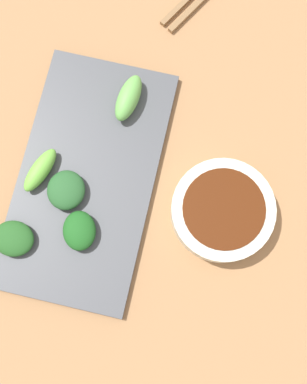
% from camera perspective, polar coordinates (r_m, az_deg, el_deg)
% --- Properties ---
extents(tabletop, '(2.10, 2.10, 0.02)m').
position_cam_1_polar(tabletop, '(0.69, -1.81, -1.25)').
color(tabletop, '#A0744B').
rests_on(tabletop, ground).
extents(sauce_bowl, '(0.14, 0.14, 0.04)m').
position_cam_1_polar(sauce_bowl, '(0.66, 8.15, -2.21)').
color(sauce_bowl, silver).
rests_on(sauce_bowl, tabletop).
extents(serving_plate, '(0.19, 0.35, 0.01)m').
position_cam_1_polar(serving_plate, '(0.68, -7.87, 1.62)').
color(serving_plate, '#484B50').
rests_on(serving_plate, tabletop).
extents(broccoli_leafy_0, '(0.06, 0.05, 0.02)m').
position_cam_1_polar(broccoli_leafy_0, '(0.67, -16.26, -5.31)').
color(broccoli_leafy_0, '#235721').
rests_on(broccoli_leafy_0, serving_plate).
extents(broccoli_leafy_1, '(0.06, 0.07, 0.02)m').
position_cam_1_polar(broccoli_leafy_1, '(0.65, -8.77, -4.54)').
color(broccoli_leafy_1, '#1D5A1E').
rests_on(broccoli_leafy_1, serving_plate).
extents(broccoli_leafy_2, '(0.06, 0.06, 0.02)m').
position_cam_1_polar(broccoli_leafy_2, '(0.66, -10.31, 0.22)').
color(broccoli_leafy_2, '#27592B').
rests_on(broccoli_leafy_2, serving_plate).
extents(broccoli_stalk_3, '(0.04, 0.07, 0.03)m').
position_cam_1_polar(broccoli_stalk_3, '(0.69, -2.98, 11.05)').
color(broccoli_stalk_3, '#66B151').
rests_on(broccoli_stalk_3, serving_plate).
extents(broccoli_stalk_4, '(0.05, 0.07, 0.02)m').
position_cam_1_polar(broccoli_stalk_4, '(0.68, -13.27, 2.54)').
color(broccoli_stalk_4, '#6CBC41').
rests_on(broccoli_stalk_4, serving_plate).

